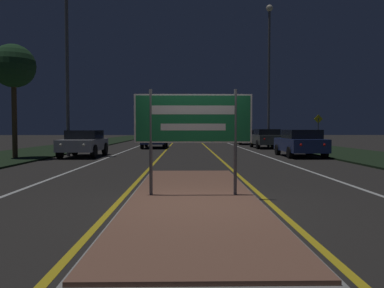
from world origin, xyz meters
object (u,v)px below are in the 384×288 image
Objects in this scene: streetlight_right_near at (269,61)px; car_receding_0 at (300,143)px; car_receding_2 at (247,137)px; warning_sign at (318,129)px; streetlight_left_near at (67,24)px; car_receding_1 at (266,138)px; car_approaching_1 at (155,138)px; highway_sign at (193,122)px; car_approaching_0 at (84,143)px.

streetlight_right_near is 10.30m from car_receding_0.
car_receding_0 is 0.91× the size of car_receding_2.
warning_sign reaches higher than car_receding_2.
streetlight_left_near reaches higher than car_receding_0.
streetlight_left_near is at bearing -146.99° from car_receding_1.
streetlight_right_near is at bearing -66.08° from car_receding_1.
car_receding_2 is 1.90× the size of warning_sign.
car_approaching_1 reaches higher than car_receding_1.
streetlight_right_near reaches higher than car_approaching_1.
car_receding_0 is at bearing -89.12° from car_receding_2.
car_receding_0 is at bearing -2.75° from streetlight_left_near.
streetlight_right_near is (12.67, 7.87, -0.49)m from streetlight_left_near.
streetlight_right_near reaches higher than warning_sign.
warning_sign is (15.21, 4.35, -5.61)m from streetlight_left_near.
car_receding_0 is 12.75m from car_approaching_1.
warning_sign is at bearing -54.09° from streetlight_right_near.
streetlight_right_near is 2.63× the size of car_receding_0.
streetlight_left_near is (-6.55, 12.52, 5.46)m from highway_sign.
highway_sign reaches higher than car_approaching_1.
streetlight_left_near is 0.96× the size of streetlight_right_near.
warning_sign is at bearing -74.93° from car_receding_2.
car_approaching_0 reaches higher than car_receding_2.
warning_sign is (8.66, 16.87, -0.14)m from highway_sign.
car_receding_0 is (12.49, -0.60, -6.36)m from streetlight_left_near.
streetlight_right_near is 4.56× the size of warning_sign.
streetlight_right_near is at bearing 125.91° from warning_sign.
car_approaching_0 is at bearing 114.69° from highway_sign.
streetlight_left_near is 11.60m from car_approaching_1.
car_receding_0 reaches higher than car_approaching_0.
highway_sign is at bearing -62.38° from streetlight_left_near.
car_approaching_0 is at bearing -19.17° from streetlight_left_near.
streetlight_left_near reaches higher than car_approaching_0.
car_approaching_1 reaches higher than car_receding_2.
car_approaching_1 is at bearing 65.93° from streetlight_left_near.
highway_sign is 1.05× the size of warning_sign.
car_receding_1 is 8.61m from car_approaching_1.
car_receding_2 is at bearing 90.88° from car_receding_0.
highway_sign is 13.35m from car_receding_0.
streetlight_left_near is 2.13× the size of car_approaching_1.
streetlight_right_near reaches higher than car_approaching_0.
warning_sign is at bearing 15.96° from streetlight_left_near.
warning_sign is (2.67, -3.80, 0.72)m from car_receding_1.
streetlight_right_near is 9.55m from car_receding_2.
streetlight_right_near reaches higher than highway_sign.
car_receding_1 is at bearing 125.12° from warning_sign.
streetlight_left_near is 14.03m from car_receding_0.
car_approaching_0 is 9.69m from car_approaching_1.
car_receding_1 is at bearing 73.83° from highway_sign.
car_approaching_1 is (-8.70, 1.01, -5.83)m from streetlight_right_near.
car_approaching_1 is (-8.53, 9.48, 0.04)m from car_receding_0.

